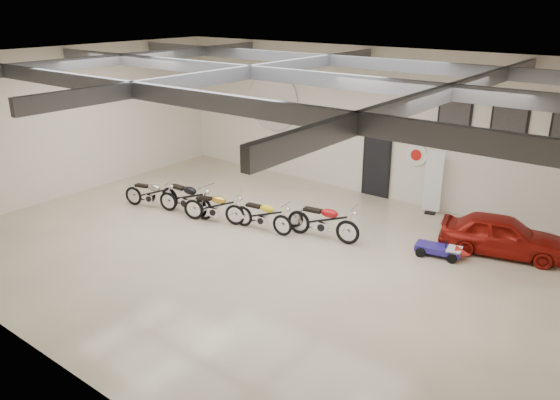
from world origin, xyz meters
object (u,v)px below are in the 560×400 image
Objects in this scene: banner_stand at (433,184)px; go_kart at (443,248)px; motorcycle_yellow at (262,215)px; motorcycle_red at (323,220)px; motorcycle_silver at (150,193)px; vintage_car at (502,235)px; motorcycle_black at (186,197)px; motorcycle_gold at (214,206)px.

banner_stand is 1.38× the size of go_kart.
motorcycle_yellow is 5.13m from go_kart.
banner_stand is 4.08m from motorcycle_red.
go_kart is (4.88, 1.57, -0.25)m from motorcycle_yellow.
banner_stand reaches higher than motorcycle_silver.
vintage_car is (2.65, -1.61, -0.46)m from banner_stand.
motorcycle_gold is at bearing 2.37° from motorcycle_black.
motorcycle_red is at bearing 13.01° from motorcycle_black.
motorcycle_yellow is at bearing -172.94° from go_kart.
vintage_car reaches higher than motorcycle_yellow.
motorcycle_black is at bearing -0.47° from motorcycle_silver.
motorcycle_gold is 8.20m from vintage_car.
motorcycle_yellow is 0.62× the size of vintage_car.
vintage_car is (8.77, 3.14, -0.03)m from motorcycle_black.
motorcycle_silver is at bearing -176.13° from go_kart.
banner_stand is 0.92× the size of motorcycle_red.
vintage_car is (10.09, 3.47, 0.04)m from motorcycle_silver.
motorcycle_red is at bearing -126.17° from banner_stand.
motorcycle_red is (3.30, 0.99, 0.05)m from motorcycle_gold.
vintage_car is at bearing 17.34° from motorcycle_red.
motorcycle_silver is 0.98× the size of motorcycle_gold.
motorcycle_black is 2.79m from motorcycle_yellow.
motorcycle_red is 4.78m from vintage_car.
go_kart is at bearing 121.02° from vintage_car.
banner_stand is at bearing 45.65° from motorcycle_yellow.
go_kart is at bearing -1.94° from motorcycle_gold.
motorcycle_silver is at bearing -175.78° from motorcycle_yellow.
banner_stand reaches higher than motorcycle_yellow.
motorcycle_black is 7.90m from go_kart.
motorcycle_black reaches higher than vintage_car.
banner_stand reaches higher than motorcycle_gold.
motorcycle_gold is (1.17, 0.05, -0.06)m from motorcycle_black.
motorcycle_yellow is (1.59, 0.38, -0.01)m from motorcycle_gold.
vintage_car is at bearing 17.83° from motorcycle_yellow.
motorcycle_red reaches higher than vintage_car.
motorcycle_yellow is at bearing 99.87° from vintage_car.
banner_stand is at bearing 44.37° from vintage_car.
motorcycle_black is 4.59m from motorcycle_red.
motorcycle_gold is at bearing -173.98° from go_kart.
motorcycle_silver is at bearing 170.11° from motorcycle_gold.
motorcycle_red is at bearing -1.40° from motorcycle_silver.
motorcycle_yellow is at bearing -4.09° from motorcycle_silver.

